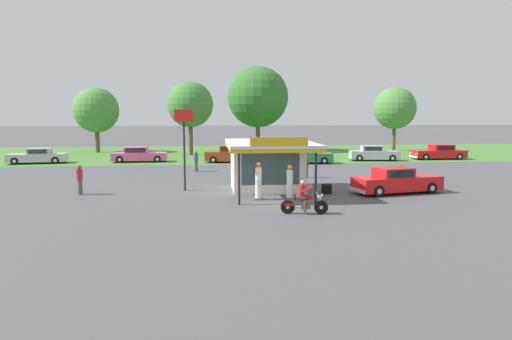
{
  "coord_description": "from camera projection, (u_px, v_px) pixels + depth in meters",
  "views": [
    {
      "loc": [
        -3.45,
        -23.04,
        4.61
      ],
      "look_at": [
        -0.78,
        2.62,
        1.4
      ],
      "focal_mm": 32.12,
      "sensor_mm": 36.0,
      "label": 1
    }
  ],
  "objects": [
    {
      "name": "ground_plane",
      "position": [
        276.0,
        203.0,
        23.66
      ],
      "size": [
        300.0,
        300.0,
        0.0
      ],
      "primitive_type": "plane",
      "color": "#4C4C51"
    },
    {
      "name": "parked_car_back_row_left",
      "position": [
        38.0,
        156.0,
        42.25
      ],
      "size": [
        5.39,
        2.48,
        1.41
      ],
      "color": "#B7B7BC",
      "rests_on": "ground"
    },
    {
      "name": "motorcycle_with_rider",
      "position": [
        304.0,
        200.0,
        20.97
      ],
      "size": [
        2.17,
        0.71,
        1.58
      ],
      "color": "black",
      "rests_on": "ground"
    },
    {
      "name": "gas_pump_offside",
      "position": [
        290.0,
        184.0,
        24.62
      ],
      "size": [
        0.44,
        0.44,
        1.85
      ],
      "color": "slate",
      "rests_on": "ground"
    },
    {
      "name": "bystander_leaning_by_kiosk",
      "position": [
        196.0,
        161.0,
        36.34
      ],
      "size": [
        0.34,
        0.34,
        1.61
      ],
      "color": "brown",
      "rests_on": "ground"
    },
    {
      "name": "bystander_chatting_near_pumps",
      "position": [
        80.0,
        179.0,
        25.97
      ],
      "size": [
        0.34,
        0.34,
        1.71
      ],
      "color": "brown",
      "rests_on": "ground"
    },
    {
      "name": "tree_oak_far_right",
      "position": [
        259.0,
        98.0,
        55.32
      ],
      "size": [
        7.34,
        7.34,
        10.23
      ],
      "color": "brown",
      "rests_on": "ground"
    },
    {
      "name": "parked_car_second_row_spare",
      "position": [
        374.0,
        154.0,
        44.68
      ],
      "size": [
        5.0,
        2.38,
        1.47
      ],
      "color": "#B7B7BC",
      "rests_on": "ground"
    },
    {
      "name": "parked_car_back_row_centre_left",
      "position": [
        139.0,
        155.0,
        43.47
      ],
      "size": [
        5.33,
        1.97,
        1.44
      ],
      "color": "#E55993",
      "rests_on": "ground"
    },
    {
      "name": "parked_car_back_row_far_right",
      "position": [
        304.0,
        156.0,
        42.17
      ],
      "size": [
        5.41,
        2.12,
        1.52
      ],
      "color": "#2D844C",
      "rests_on": "ground"
    },
    {
      "name": "grass_verge_strip",
      "position": [
        238.0,
        153.0,
        53.27
      ],
      "size": [
        120.0,
        24.0,
        0.01
      ],
      "primitive_type": "cube",
      "color": "#477A33",
      "rests_on": "ground"
    },
    {
      "name": "spare_tire_stack",
      "position": [
        327.0,
        189.0,
        26.36
      ],
      "size": [
        0.6,
        0.6,
        0.54
      ],
      "color": "black",
      "rests_on": "ground"
    },
    {
      "name": "tree_oak_centre",
      "position": [
        396.0,
        109.0,
        55.74
      ],
      "size": [
        5.09,
        5.09,
        7.76
      ],
      "color": "brown",
      "rests_on": "ground"
    },
    {
      "name": "tree_oak_distant_spare",
      "position": [
        190.0,
        105.0,
        50.09
      ],
      "size": [
        5.03,
        5.03,
        8.08
      ],
      "color": "brown",
      "rests_on": "ground"
    },
    {
      "name": "bystander_standing_back_lot",
      "position": [
        306.0,
        166.0,
        32.88
      ],
      "size": [
        0.34,
        0.34,
        1.55
      ],
      "color": "#2D3351",
      "rests_on": "ground"
    },
    {
      "name": "tree_oak_left",
      "position": [
        96.0,
        110.0,
        53.68
      ],
      "size": [
        5.27,
        5.27,
        7.61
      ],
      "color": "brown",
      "rests_on": "ground"
    },
    {
      "name": "featured_classic_sedan",
      "position": [
        396.0,
        181.0,
        26.5
      ],
      "size": [
        5.53,
        2.78,
        1.5
      ],
      "color": "red",
      "rests_on": "ground"
    },
    {
      "name": "service_station_kiosk",
      "position": [
        267.0,
        162.0,
        27.34
      ],
      "size": [
        4.84,
        7.1,
        3.43
      ],
      "color": "silver",
      "rests_on": "ground"
    },
    {
      "name": "parked_car_back_row_far_left",
      "position": [
        439.0,
        153.0,
        46.04
      ],
      "size": [
        5.37,
        2.06,
        1.48
      ],
      "color": "red",
      "rests_on": "ground"
    },
    {
      "name": "gas_pump_nearside",
      "position": [
        258.0,
        183.0,
        24.43
      ],
      "size": [
        0.44,
        0.44,
        2.02
      ],
      "color": "slate",
      "rests_on": "ground"
    },
    {
      "name": "roadside_pole_sign",
      "position": [
        184.0,
        136.0,
        27.02
      ],
      "size": [
        1.1,
        0.12,
        4.83
      ],
      "color": "black",
      "rests_on": "ground"
    },
    {
      "name": "parked_car_back_row_centre",
      "position": [
        233.0,
        155.0,
        43.02
      ],
      "size": [
        5.58,
        2.81,
        1.58
      ],
      "color": "#993819",
      "rests_on": "ground"
    }
  ]
}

